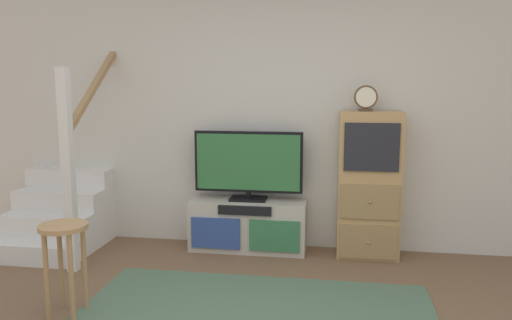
{
  "coord_description": "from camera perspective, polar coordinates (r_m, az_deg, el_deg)",
  "views": [
    {
      "loc": [
        0.54,
        -2.58,
        1.67
      ],
      "look_at": [
        -0.13,
        1.64,
        1.01
      ],
      "focal_mm": 35.15,
      "sensor_mm": 36.0,
      "label": 1
    }
  ],
  "objects": [
    {
      "name": "bar_stool_near",
      "position": [
        3.87,
        -20.96,
        -9.28
      ],
      "size": [
        0.34,
        0.34,
        0.68
      ],
      "color": "#A37A4C",
      "rests_on": "ground_plane"
    },
    {
      "name": "desk_clock",
      "position": [
        4.78,
        12.39,
        6.87
      ],
      "size": [
        0.22,
        0.08,
        0.24
      ],
      "color": "#4C3823",
      "rests_on": "side_cabinet"
    },
    {
      "name": "back_wall",
      "position": [
        5.08,
        2.93,
        5.22
      ],
      "size": [
        6.4,
        0.12,
        2.7
      ],
      "primitive_type": "cube",
      "color": "beige",
      "rests_on": "ground_plane"
    },
    {
      "name": "side_cabinet",
      "position": [
        4.89,
        12.74,
        -2.82
      ],
      "size": [
        0.58,
        0.38,
        1.4
      ],
      "color": "tan",
      "rests_on": "ground_plane"
    },
    {
      "name": "media_console",
      "position": [
        5.05,
        -0.92,
        -7.45
      ],
      "size": [
        1.15,
        0.38,
        0.51
      ],
      "color": "#BCB29E",
      "rests_on": "ground_plane"
    },
    {
      "name": "television",
      "position": [
        4.93,
        -0.89,
        -0.44
      ],
      "size": [
        1.07,
        0.22,
        0.69
      ],
      "color": "black",
      "rests_on": "media_console"
    },
    {
      "name": "staircase",
      "position": [
        5.68,
        -20.58,
        -4.96
      ],
      "size": [
        1.0,
        1.36,
        2.2
      ],
      "color": "silver",
      "rests_on": "ground_plane"
    }
  ]
}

